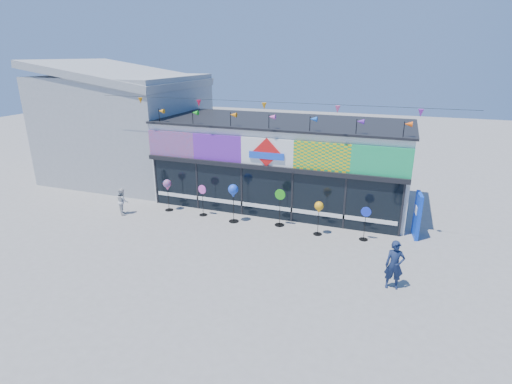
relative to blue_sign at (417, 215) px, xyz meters
The scene contains 12 objects.
ground 7.41m from the blue_sign, 150.72° to the right, with size 80.00×80.00×0.00m, color slate.
kite_shop 6.91m from the blue_sign, 159.87° to the left, with size 16.00×5.70×5.31m.
neighbour_building 16.91m from the blue_sign, 168.27° to the left, with size 8.18×7.20×6.87m.
blue_sign is the anchor object (origin of this frame).
spinner_0 11.16m from the blue_sign, behind, with size 0.39×0.39×1.55m.
spinner_1 9.33m from the blue_sign, behind, with size 0.41×0.38×1.48m.
spinner_2 7.73m from the blue_sign, behind, with size 0.45×0.45×1.76m.
spinner_3 5.64m from the blue_sign, behind, with size 0.47×0.43×1.67m.
spinner_4 3.99m from the blue_sign, 163.04° to the right, with size 0.37×0.37×1.46m.
spinner_5 2.22m from the blue_sign, 152.03° to the right, with size 0.40×0.36×1.42m.
adult_man 4.40m from the blue_sign, 99.65° to the right, with size 0.60×0.39×1.63m, color #142040.
child 13.06m from the blue_sign, behind, with size 0.61×0.35×1.25m, color beige.
Camera 1 is at (5.34, -12.75, 7.14)m, focal length 28.00 mm.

